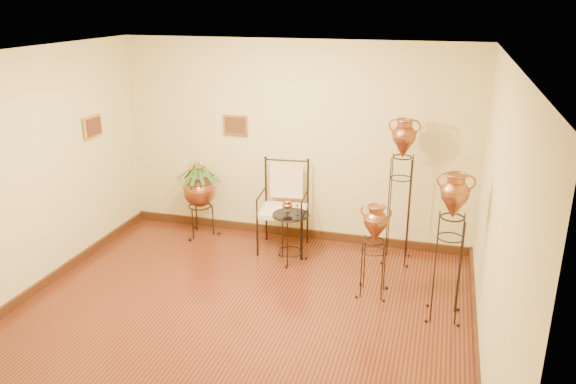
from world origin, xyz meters
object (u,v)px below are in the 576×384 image
(amphora_tall, at_px, (400,190))
(amphora_mid, at_px, (449,246))
(planter_urn, at_px, (199,188))
(side_table, at_px, (291,237))
(armchair, at_px, (283,208))

(amphora_tall, height_order, amphora_mid, amphora_tall)
(planter_urn, bearing_deg, amphora_tall, -1.59)
(amphora_mid, height_order, side_table, amphora_mid)
(amphora_mid, relative_size, armchair, 1.36)
(amphora_tall, xyz_separation_m, armchair, (-1.54, -0.07, -0.37))
(side_table, bearing_deg, amphora_tall, 17.05)
(amphora_mid, distance_m, planter_urn, 3.72)
(planter_urn, xyz_separation_m, side_table, (1.50, -0.49, -0.37))
(amphora_tall, xyz_separation_m, amphora_mid, (0.63, -1.26, -0.14))
(amphora_mid, xyz_separation_m, armchair, (-2.17, 1.19, -0.23))
(amphora_tall, distance_m, planter_urn, 2.85)
(planter_urn, bearing_deg, side_table, -18.00)
(amphora_mid, bearing_deg, amphora_tall, 116.71)
(amphora_tall, relative_size, armchair, 1.57)
(planter_urn, bearing_deg, amphora_mid, -21.09)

